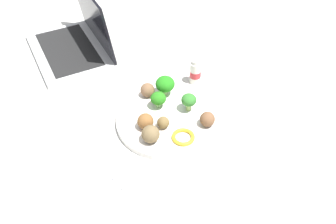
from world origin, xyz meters
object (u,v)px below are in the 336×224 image
at_px(meatball_front_right, 163,122).
at_px(broccoli_floret_mid_left, 165,84).
at_px(pepper_ring_front_left, 183,137).
at_px(knife, 117,192).
at_px(meatball_back_left, 148,90).
at_px(meatball_far_rim, 145,121).
at_px(meatball_mid_left, 151,134).
at_px(meatball_center, 207,119).
at_px(napkin, 109,192).
at_px(broccoli_floret_front_left, 158,99).
at_px(laptop, 76,41).
at_px(yogurt_bottle, 195,72).
at_px(broccoli_floret_front_right, 189,100).
at_px(fork, 104,185).
at_px(plate, 168,120).

bearing_deg(meatball_front_right, broccoli_floret_mid_left, 25.72).
bearing_deg(broccoli_floret_mid_left, pepper_ring_front_left, -137.37).
bearing_deg(knife, broccoli_floret_mid_left, 9.53).
bearing_deg(meatball_back_left, meatball_far_rim, -152.50).
bearing_deg(meatball_mid_left, meatball_center, -41.55).
bearing_deg(meatball_far_rim, napkin, -174.21).
distance_m(broccoli_floret_front_left, laptop, 0.41).
xyz_separation_m(meatball_far_rim, meatball_mid_left, (-0.03, -0.03, 0.00)).
bearing_deg(knife, yogurt_bottle, 1.53).
bearing_deg(broccoli_floret_front_right, broccoli_floret_mid_left, 71.50).
relative_size(napkin, laptop, 0.44).
distance_m(meatball_far_rim, meatball_center, 0.16).
bearing_deg(meatball_front_right, fork, 170.50).
height_order(meatball_front_right, pepper_ring_front_left, meatball_front_right).
bearing_deg(meatball_mid_left, meatball_back_left, 32.36).
height_order(plate, broccoli_floret_front_left, broccoli_floret_front_left).
relative_size(meatball_back_left, fork, 0.34).
relative_size(knife, yogurt_bottle, 1.85).
xyz_separation_m(meatball_front_right, meatball_center, (0.06, -0.10, 0.00)).
relative_size(meatball_center, knife, 0.27).
bearing_deg(knife, napkin, 109.80).
bearing_deg(broccoli_floret_front_right, meatball_far_rim, 148.36).
bearing_deg(meatball_back_left, plate, -119.74).
bearing_deg(laptop, fork, -136.16).
bearing_deg(yogurt_bottle, meatball_center, -146.65).
distance_m(meatball_far_rim, napkin, 0.21).
xyz_separation_m(broccoli_floret_front_right, meatball_far_rim, (-0.11, 0.07, -0.01)).
distance_m(meatball_back_left, laptop, 0.35).
distance_m(broccoli_floret_front_right, meatball_back_left, 0.13).
bearing_deg(napkin, broccoli_floret_front_left, 5.87).
bearing_deg(fork, laptop, 43.84).
relative_size(broccoli_floret_front_left, napkin, 0.28).
height_order(napkin, knife, knife).
relative_size(broccoli_floret_front_left, pepper_ring_front_left, 0.79).
height_order(plate, meatball_back_left, meatball_back_left).
distance_m(meatball_front_right, knife, 0.22).
bearing_deg(pepper_ring_front_left, yogurt_bottle, 17.68).
height_order(meatball_far_rim, fork, meatball_far_rim).
xyz_separation_m(meatball_far_rim, napkin, (-0.20, -0.02, -0.03)).
distance_m(broccoli_floret_front_left, meatball_far_rim, 0.09).
bearing_deg(yogurt_bottle, meatball_mid_left, -178.55).
height_order(plate, knife, plate).
relative_size(plate, meatball_center, 7.02).
bearing_deg(meatball_far_rim, broccoli_floret_front_left, 6.08).
bearing_deg(meatball_far_rim, laptop, 61.05).
relative_size(broccoli_floret_front_right, meatball_mid_left, 1.12).
bearing_deg(meatball_front_right, yogurt_bottle, 3.21).
height_order(broccoli_floret_front_left, broccoli_floret_front_right, broccoli_floret_front_right).
distance_m(broccoli_floret_front_left, meatball_mid_left, 0.13).
height_order(plate, meatball_far_rim, meatball_far_rim).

